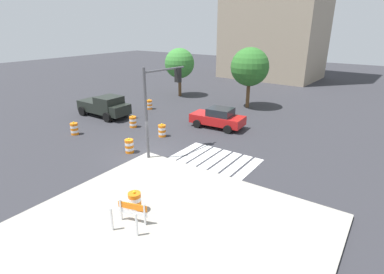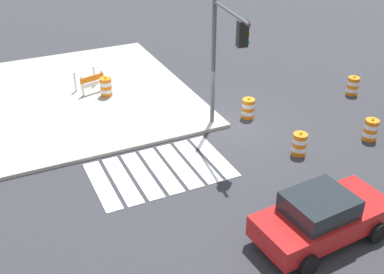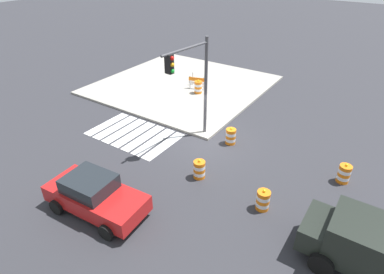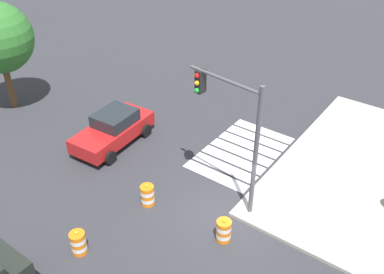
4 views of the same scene
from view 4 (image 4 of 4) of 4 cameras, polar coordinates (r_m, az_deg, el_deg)
ground_plane at (r=17.10m, az=4.96°, el=-10.51°), size 120.00×120.00×0.00m
crosswalk_stripes at (r=20.45m, az=6.65°, el=-2.02°), size 5.10×3.20×0.02m
sports_car at (r=20.89m, az=-10.53°, el=1.10°), size 4.42×2.38×1.63m
traffic_barrel_crosswalk_end at (r=15.89m, az=4.29°, el=-12.44°), size 0.56×0.56×1.02m
traffic_barrel_median_near at (r=15.97m, az=-15.04°, el=-13.58°), size 0.56×0.56×1.02m
traffic_barrel_median_far at (r=17.33m, az=-6.02°, el=-7.79°), size 0.56×0.56×1.02m
traffic_light_pole at (r=15.40m, az=5.43°, el=2.35°), size 0.63×3.27×5.50m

